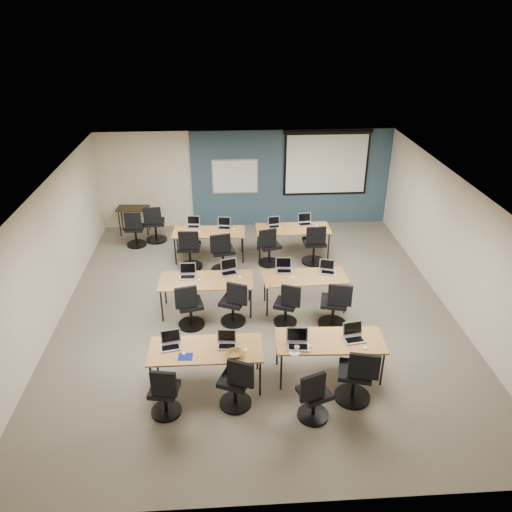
{
  "coord_description": "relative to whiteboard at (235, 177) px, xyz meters",
  "views": [
    {
      "loc": [
        -0.56,
        -8.7,
        5.77
      ],
      "look_at": [
        0.02,
        0.4,
        1.07
      ],
      "focal_mm": 35.0,
      "sensor_mm": 36.0,
      "label": 1
    }
  ],
  "objects": [
    {
      "name": "task_chair_7",
      "position": [
        1.78,
        -5.09,
        -1.02
      ],
      "size": [
        0.56,
        0.56,
        1.04
      ],
      "rotation": [
        0.0,
        0.0,
        -0.23
      ],
      "color": "black",
      "rests_on": "floor"
    },
    {
      "name": "laptop_8",
      "position": [
        -1.1,
        -1.65,
        -0.66
      ],
      "size": [
        0.32,
        0.27,
        0.24
      ],
      "rotation": [
        0.0,
        0.0,
        -0.13
      ],
      "color": "#B5B5B7",
      "rests_on": "training_table_back_left"
    },
    {
      "name": "whiteboard",
      "position": [
        0.0,
        0.0,
        0.0
      ],
      "size": [
        1.28,
        0.03,
        0.98
      ],
      "color": "silver",
      "rests_on": "wall_back"
    },
    {
      "name": "task_chair_5",
      "position": [
        -0.17,
        -4.87,
        -1.04
      ],
      "size": [
        0.54,
        0.51,
        0.99
      ],
      "rotation": [
        0.0,
        0.0,
        -0.41
      ],
      "color": "black",
      "rests_on": "floor"
    },
    {
      "name": "task_chair_10",
      "position": [
        0.73,
        -2.44,
        -1.03
      ],
      "size": [
        0.54,
        0.53,
        1.01
      ],
      "rotation": [
        0.0,
        0.0,
        0.29
      ],
      "color": "black",
      "rests_on": "floor"
    },
    {
      "name": "mouse_2",
      "position": [
        1.03,
        -6.65,
        -0.71
      ],
      "size": [
        0.07,
        0.1,
        0.03
      ],
      "primitive_type": "ellipsoid",
      "rotation": [
        0.0,
        0.0,
        -0.11
      ],
      "color": "white",
      "rests_on": "training_table_front_right"
    },
    {
      "name": "task_chair_9",
      "position": [
        -0.39,
        -2.72,
        -1.01
      ],
      "size": [
        0.58,
        0.58,
        1.05
      ],
      "rotation": [
        0.0,
        0.0,
        0.19
      ],
      "color": "black",
      "rests_on": "floor"
    },
    {
      "name": "mouse_7",
      "position": [
        1.92,
        -4.35,
        -0.71
      ],
      "size": [
        0.06,
        0.09,
        0.03
      ],
      "primitive_type": "ellipsoid",
      "rotation": [
        0.0,
        0.0,
        0.01
      ],
      "color": "white",
      "rests_on": "training_table_mid_right"
    },
    {
      "name": "mouse_10",
      "position": [
        1.05,
        -1.88,
        -0.71
      ],
      "size": [
        0.07,
        0.1,
        0.03
      ],
      "primitive_type": "ellipsoid",
      "rotation": [
        0.0,
        0.0,
        0.15
      ],
      "color": "white",
      "rests_on": "training_table_back_right"
    },
    {
      "name": "mouse_11",
      "position": [
        1.99,
        -1.85,
        -0.71
      ],
      "size": [
        0.08,
        0.11,
        0.03
      ],
      "primitive_type": "ellipsoid",
      "rotation": [
        0.0,
        0.0,
        0.28
      ],
      "color": "white",
      "rests_on": "training_table_back_right"
    },
    {
      "name": "laptop_9",
      "position": [
        -0.33,
        -1.78,
        -0.66
      ],
      "size": [
        0.32,
        0.27,
        0.24
      ],
      "rotation": [
        0.0,
        0.0,
        -0.17
      ],
      "color": "#B6B6BD",
      "rests_on": "training_table_back_left"
    },
    {
      "name": "wall_back",
      "position": [
        0.3,
        0.07,
        -0.1
      ],
      "size": [
        8.0,
        0.04,
        2.7
      ],
      "primitive_type": "cube",
      "color": "beige",
      "rests_on": "ground"
    },
    {
      "name": "mouse_5",
      "position": [
        -0.02,
        -4.31,
        -0.71
      ],
      "size": [
        0.09,
        0.12,
        0.04
      ],
      "primitive_type": "ellipsoid",
      "rotation": [
        0.0,
        0.0,
        0.32
      ],
      "color": "white",
      "rests_on": "training_table_mid_left"
    },
    {
      "name": "laptop_6",
      "position": [
        0.9,
        -4.06,
        -0.66
      ],
      "size": [
        0.33,
        0.28,
        0.25
      ],
      "rotation": [
        0.0,
        0.0,
        -0.06
      ],
      "color": "#ABABAB",
      "rests_on": "training_table_mid_right"
    },
    {
      "name": "laptop_5",
      "position": [
        -0.25,
        -4.07,
        -0.66
      ],
      "size": [
        0.35,
        0.29,
        0.26
      ],
      "rotation": [
        0.0,
        0.0,
        0.31
      ],
      "color": "#B8B8BA",
      "rests_on": "training_table_mid_left"
    },
    {
      "name": "laptop_3",
      "position": [
        1.79,
        -6.47,
        -0.66
      ],
      "size": [
        0.34,
        0.29,
        0.26
      ],
      "rotation": [
        0.0,
        0.0,
        0.16
      ],
      "color": "#A2A2AD",
      "rests_on": "training_table_front_right"
    },
    {
      "name": "task_chair_6",
      "position": [
        0.87,
        -4.96,
        -1.06
      ],
      "size": [
        0.49,
        0.47,
        0.95
      ],
      "rotation": [
        0.0,
        0.0,
        -0.37
      ],
      "color": "black",
      "rests_on": "floor"
    },
    {
      "name": "laptop_7",
      "position": [
        1.8,
        -4.18,
        -0.66
      ],
      "size": [
        0.31,
        0.27,
        0.24
      ],
      "rotation": [
        0.0,
        0.0,
        -0.3
      ],
      "color": "#B3B3BA",
      "rests_on": "training_table_mid_right"
    },
    {
      "name": "floor",
      "position": [
        0.3,
        -4.43,
        -1.45
      ],
      "size": [
        8.0,
        9.0,
        0.02
      ],
      "primitive_type": "cube",
      "color": "#6B6354",
      "rests_on": "ground"
    },
    {
      "name": "training_table_back_left",
      "position": [
        -0.71,
        -2.0,
        -0.77
      ],
      "size": [
        1.75,
        0.73,
        0.73
      ],
      "rotation": [
        0.0,
        0.0,
        -0.05
      ],
      "color": "olive",
      "rests_on": "floor"
    },
    {
      "name": "laptop_0",
      "position": [
        -1.24,
        -6.49,
        -0.66
      ],
      "size": [
        0.32,
        0.28,
        0.25
      ],
      "rotation": [
        0.0,
        0.0,
        0.2
      ],
      "color": "#ABABAE",
      "rests_on": "training_table_front_left"
    },
    {
      "name": "wall_front",
      "position": [
        0.3,
        -8.93,
        -0.1
      ],
      "size": [
        8.0,
        0.04,
        2.7
      ],
      "primitive_type": "cube",
      "color": "beige",
      "rests_on": "ground"
    },
    {
      "name": "task_chair_4",
      "position": [
        -1.03,
        -4.94,
        -1.04
      ],
      "size": [
        0.52,
        0.52,
        1.0
      ],
      "rotation": [
        0.0,
        0.0,
        0.24
      ],
      "color": "black",
      "rests_on": "floor"
    },
    {
      "name": "ceiling",
      "position": [
        0.3,
        -4.43,
        1.25
      ],
      "size": [
        8.0,
        9.0,
        0.02
      ],
      "primitive_type": "cube",
      "color": "white",
      "rests_on": "ground"
    },
    {
      "name": "blue_accent_panel",
      "position": [
        1.55,
        0.04,
        -0.1
      ],
      "size": [
        5.5,
        0.04,
        2.7
      ],
      "primitive_type": "cube",
      "color": "#3D5977",
      "rests_on": "wall_back"
    },
    {
      "name": "mouse_6",
      "position": [
        1.04,
        -4.4,
        -0.71
      ],
      "size": [
        0.09,
        0.12,
        0.04
      ],
      "primitive_type": "ellipsoid",
      "rotation": [
        0.0,
        0.0,
        -0.31
      ],
      "color": "white",
      "rests_on": "training_table_mid_right"
    },
    {
      "name": "utility_table",
      "position": [
        -2.79,
        -0.35,
        -0.8
      ],
      "size": [
        0.85,
        0.47,
        0.75
      ],
      "rotation": [
        0.0,
        0.0,
        -0.07
      ],
      "color": "black",
      "rests_on": "floor"
    },
    {
      "name": "wall_right",
      "position": [
        4.3,
        -4.43,
        -0.1
      ],
      "size": [
        0.04,
        9.0,
        2.7
      ],
      "primitive_type": "cube",
      "color": "beige",
      "rests_on": "ground"
    },
    {
      "name": "mouse_9",
      "position": [
        -0.09,
        -1.92,
        -0.71
      ],
      "size": [
        0.07,
        0.1,
        0.03
      ],
      "primitive_type": "ellipsoid",
      "rotation": [
        0.0,
        0.0,
        0.15
      ],
      "color": "white",
      "rests_on": "training_table_back_left"
    },
    {
      "name": "mouse_4",
      "position": [
        -0.86,
        -4.38,
        -0.71
      ],
      "size": [
        0.07,
        0.1,
        0.03
      ],
      "primitive_type": "ellipsoid",
      "rotation": [
        0.0,
        0.0,
        -0.05
      ],
      "color": "white",
      "rests_on": "training_table_mid_left"
    },
    {
      "name": "task_chair_1",
      "position": [
        -0.19,
        -7.16,
        -1.04
      ],
      "size": [
        0.55,
        0.52,
        1.0
      ],
      "rotation": [
        0.0,
        0.0,
        -0.4
      ],
      "color": "black",
      "rests_on": "floor"
    },
    {
      "name": "laptop_1",
      "position": [
        -0.32,
        -6.52,
        -0.66
      ],
      "size": [
        0.31,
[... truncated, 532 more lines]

